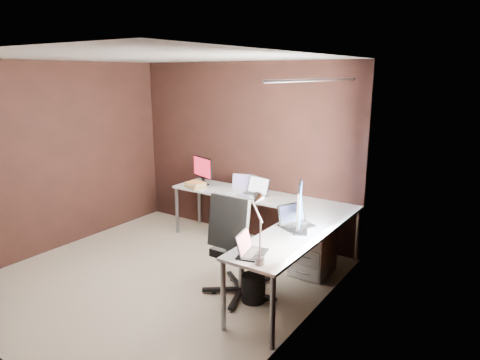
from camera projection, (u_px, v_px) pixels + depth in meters
name	position (u px, v px, depth m)	size (l,w,h in m)	color
room	(181.00, 175.00, 4.57)	(3.60, 3.60, 2.50)	gray
desk	(266.00, 213.00, 5.23)	(2.65, 2.25, 0.73)	white
drawer_pedestal	(313.00, 249.00, 5.10)	(0.42, 0.50, 0.60)	white
monitor_left	(203.00, 169.00, 6.31)	(0.45, 0.20, 0.41)	black
monitor_right	(299.00, 206.00, 4.39)	(0.27, 0.56, 0.49)	black
laptop_white	(242.00, 187.00, 6.00)	(0.39, 0.32, 0.22)	white
laptop_silver	(255.00, 192.00, 5.75)	(0.43, 0.35, 0.25)	silver
laptop_black_big	(295.00, 221.00, 4.63)	(0.37, 0.42, 0.23)	black
laptop_black_small	(249.00, 249.00, 3.90)	(0.29, 0.36, 0.21)	black
book_stack	(195.00, 185.00, 6.15)	(0.33, 0.29, 0.09)	tan
mouse_left	(191.00, 186.00, 6.19)	(0.08, 0.05, 0.03)	black
mouse_corner	(290.00, 205.00, 5.32)	(0.08, 0.05, 0.03)	black
desk_lamp	(258.00, 219.00, 3.69)	(0.19, 0.23, 0.61)	slate
office_chair	(239.00, 266.00, 4.57)	(0.65, 0.65, 1.15)	black
wastebasket	(253.00, 288.00, 4.49)	(0.25, 0.25, 0.29)	black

